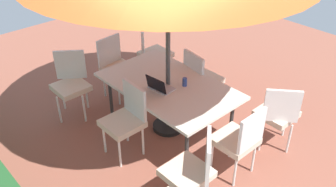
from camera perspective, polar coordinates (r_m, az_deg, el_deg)
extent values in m
cube|color=#935442|center=(5.37, 0.00, -5.43)|extent=(10.00, 10.00, 0.02)
cube|color=silver|center=(4.95, 0.00, 1.25)|extent=(1.89, 1.14, 0.04)
cylinder|color=#333333|center=(4.98, 9.81, -4.22)|extent=(0.05, 0.05, 0.70)
cylinder|color=#333333|center=(5.89, -2.19, 2.58)|extent=(0.05, 0.05, 0.70)
cylinder|color=#333333|center=(4.47, 2.92, -8.66)|extent=(0.05, 0.05, 0.70)
cylinder|color=#333333|center=(5.47, -8.91, -0.44)|extent=(0.05, 0.05, 0.70)
cylinder|color=#4C4C4C|center=(4.68, 0.00, 7.21)|extent=(0.06, 0.06, 2.58)
cylinder|color=black|center=(5.34, 0.00, -5.09)|extent=(0.44, 0.44, 0.06)
cube|color=beige|center=(6.30, -1.94, 6.12)|extent=(0.46, 0.46, 0.08)
cube|color=white|center=(6.19, -3.95, 8.26)|extent=(0.36, 0.31, 0.45)
cylinder|color=white|center=(6.27, -0.21, 3.26)|extent=(0.03, 0.03, 0.45)
cylinder|color=white|center=(6.59, -0.36, 4.80)|extent=(0.03, 0.03, 0.45)
cylinder|color=white|center=(6.27, -3.50, 3.17)|extent=(0.03, 0.03, 0.45)
cylinder|color=white|center=(6.58, -3.50, 4.71)|extent=(0.03, 0.03, 0.45)
cube|color=beige|center=(5.56, 5.58, 2.12)|extent=(0.46, 0.46, 0.08)
cube|color=white|center=(5.32, 3.97, 3.94)|extent=(0.44, 0.10, 0.45)
cylinder|color=white|center=(5.69, 7.99, -0.43)|extent=(0.03, 0.03, 0.45)
cylinder|color=white|center=(5.92, 5.71, 1.14)|extent=(0.03, 0.03, 0.45)
cylinder|color=white|center=(5.49, 5.16, -1.59)|extent=(0.03, 0.03, 0.45)
cylinder|color=white|center=(5.72, 2.91, 0.08)|extent=(0.03, 0.03, 0.45)
cube|color=beige|center=(5.01, 16.50, -3.01)|extent=(0.46, 0.46, 0.08)
cube|color=white|center=(4.70, 17.32, -1.86)|extent=(0.36, 0.32, 0.45)
cylinder|color=white|center=(5.34, 17.73, -4.31)|extent=(0.03, 0.03, 0.45)
cylinder|color=white|center=(5.28, 13.90, -4.11)|extent=(0.03, 0.03, 0.45)
cylinder|color=white|center=(5.06, 18.30, -6.74)|extent=(0.03, 0.03, 0.45)
cylinder|color=white|center=(5.00, 14.25, -6.57)|extent=(0.03, 0.03, 0.45)
cube|color=beige|center=(4.45, 10.33, -7.15)|extent=(0.46, 0.46, 0.08)
cube|color=white|center=(4.20, 12.92, -5.66)|extent=(0.04, 0.44, 0.45)
cylinder|color=white|center=(4.81, 9.68, -7.64)|extent=(0.03, 0.03, 0.45)
cylinder|color=white|center=(4.59, 6.82, -9.67)|extent=(0.03, 0.03, 0.45)
cylinder|color=white|center=(4.67, 13.15, -9.66)|extent=(0.03, 0.03, 0.45)
cylinder|color=white|center=(4.44, 10.37, -11.89)|extent=(0.03, 0.03, 0.45)
cube|color=beige|center=(3.99, 2.93, -12.25)|extent=(0.46, 0.46, 0.08)
cube|color=white|center=(3.81, 6.25, -9.59)|extent=(0.32, 0.35, 0.45)
cylinder|color=white|center=(4.31, 0.52, -12.91)|extent=(0.03, 0.03, 0.45)
cylinder|color=white|center=(4.30, 5.43, -13.20)|extent=(0.03, 0.03, 0.45)
cube|color=beige|center=(5.87, -7.63, 3.71)|extent=(0.46, 0.46, 0.08)
cube|color=white|center=(5.89, -9.16, 6.62)|extent=(0.08, 0.44, 0.45)
cylinder|color=white|center=(5.78, -7.61, 0.19)|extent=(0.03, 0.03, 0.45)
cylinder|color=white|center=(5.98, -5.02, 1.56)|extent=(0.03, 0.03, 0.45)
cylinder|color=white|center=(6.03, -9.86, 1.43)|extent=(0.03, 0.03, 0.45)
cylinder|color=white|center=(6.22, -7.29, 2.71)|extent=(0.03, 0.03, 0.45)
cube|color=beige|center=(5.54, -14.86, 0.92)|extent=(0.46, 0.46, 0.08)
cube|color=white|center=(5.59, -14.95, 4.36)|extent=(0.30, 0.37, 0.45)
cylinder|color=white|center=(5.57, -16.56, -2.46)|extent=(0.03, 0.03, 0.45)
cylinder|color=white|center=(5.50, -12.89, -2.32)|extent=(0.03, 0.03, 0.45)
cylinder|color=white|center=(5.86, -16.00, -0.44)|extent=(0.03, 0.03, 0.45)
cylinder|color=white|center=(5.79, -12.52, -0.29)|extent=(0.03, 0.03, 0.45)
cube|color=beige|center=(4.67, -7.13, -4.65)|extent=(0.46, 0.46, 0.08)
cube|color=white|center=(4.61, -5.20, -1.03)|extent=(0.44, 0.06, 0.45)
cylinder|color=white|center=(4.89, -9.87, -6.95)|extent=(0.03, 0.03, 0.45)
cylinder|color=white|center=(4.65, -7.50, -9.15)|extent=(0.03, 0.03, 0.45)
cylinder|color=white|center=(5.03, -6.39, -5.31)|extent=(0.03, 0.03, 0.45)
cylinder|color=white|center=(4.80, -3.91, -7.35)|extent=(0.03, 0.03, 0.45)
cube|color=#B7B7BC|center=(4.84, -1.00, 0.86)|extent=(0.34, 0.26, 0.02)
cube|color=black|center=(4.72, -1.90, 1.44)|extent=(0.32, 0.09, 0.20)
cylinder|color=#334C99|center=(4.88, 2.60, 1.80)|extent=(0.06, 0.06, 0.12)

